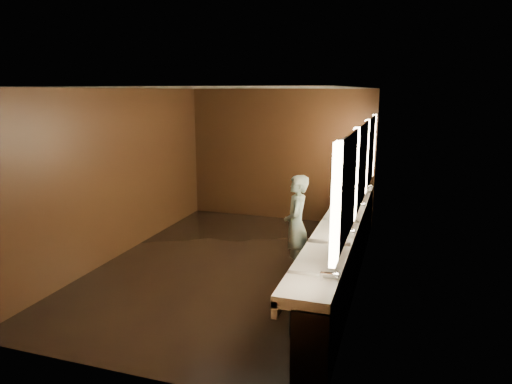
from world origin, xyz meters
The scene contains 10 objects.
floor centered at (0.00, 0.00, 0.00)m, with size 6.00×6.00×0.00m, color black.
ceiling centered at (0.00, 0.00, 2.80)m, with size 4.00×6.00×0.02m, color #2D2D2B.
wall_back centered at (0.00, 3.00, 1.40)m, with size 4.00×0.02×2.80m, color black.
wall_front centered at (0.00, -3.00, 1.40)m, with size 4.00×0.02×2.80m, color black.
wall_left centered at (-2.00, 0.00, 1.40)m, with size 0.02×6.00×2.80m, color black.
wall_right centered at (2.00, 0.00, 1.40)m, with size 0.02×6.00×2.80m, color black.
sink_counter centered at (1.79, 0.00, 0.50)m, with size 0.55×5.40×1.01m.
mirror_band centered at (1.98, 0.00, 1.75)m, with size 0.06×5.03×1.15m.
person centered at (1.05, 0.04, 0.77)m, with size 0.56×0.37×1.54m, color #7EB8BC.
trash_bin centered at (1.58, -1.72, 0.27)m, with size 0.35×0.35×0.55m, color black.
Camera 1 is at (2.52, -6.45, 2.77)m, focal length 32.00 mm.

